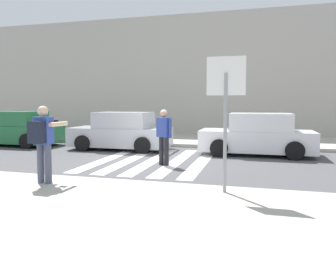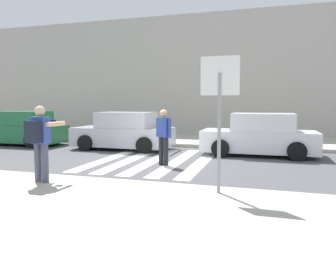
{
  "view_description": "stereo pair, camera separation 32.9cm",
  "coord_description": "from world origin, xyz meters",
  "px_view_note": "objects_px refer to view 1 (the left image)",
  "views": [
    {
      "loc": [
        3.3,
        -10.22,
        1.93
      ],
      "look_at": [
        0.6,
        -0.2,
        1.1
      ],
      "focal_mm": 35.0,
      "sensor_mm": 36.0,
      "label": 1
    },
    {
      "loc": [
        3.61,
        -10.13,
        1.93
      ],
      "look_at": [
        0.6,
        -0.2,
        1.1
      ],
      "focal_mm": 35.0,
      "sensor_mm": 36.0,
      "label": 2
    }
  ],
  "objects_px": {
    "pedestrian_crossing": "(164,134)",
    "parked_car_green": "(16,129)",
    "parked_car_white": "(257,135)",
    "stop_sign": "(226,94)",
    "photographer_with_backpack": "(43,137)",
    "parked_car_silver": "(121,132)"
  },
  "relations": [
    {
      "from": "pedestrian_crossing",
      "to": "parked_car_green",
      "type": "distance_m",
      "value": 8.31
    },
    {
      "from": "parked_car_silver",
      "to": "stop_sign",
      "type": "bearing_deg",
      "value": -51.34
    },
    {
      "from": "stop_sign",
      "to": "parked_car_silver",
      "type": "bearing_deg",
      "value": 128.66
    },
    {
      "from": "pedestrian_crossing",
      "to": "parked_car_white",
      "type": "bearing_deg",
      "value": 45.57
    },
    {
      "from": "stop_sign",
      "to": "pedestrian_crossing",
      "type": "xyz_separation_m",
      "value": [
        -2.15,
        3.13,
        -1.13
      ]
    },
    {
      "from": "parked_car_green",
      "to": "parked_car_silver",
      "type": "distance_m",
      "value": 5.16
    },
    {
      "from": "stop_sign",
      "to": "parked_car_white",
      "type": "xyz_separation_m",
      "value": [
        0.65,
        5.98,
        -1.38
      ]
    },
    {
      "from": "parked_car_green",
      "to": "parked_car_white",
      "type": "relative_size",
      "value": 1.0
    },
    {
      "from": "stop_sign",
      "to": "parked_car_silver",
      "type": "xyz_separation_m",
      "value": [
        -4.79,
        5.98,
        -1.38
      ]
    },
    {
      "from": "pedestrian_crossing",
      "to": "parked_car_green",
      "type": "bearing_deg",
      "value": 159.89
    },
    {
      "from": "photographer_with_backpack",
      "to": "parked_car_green",
      "type": "distance_m",
      "value": 8.71
    },
    {
      "from": "photographer_with_backpack",
      "to": "pedestrian_crossing",
      "type": "bearing_deg",
      "value": 62.36
    },
    {
      "from": "parked_car_green",
      "to": "parked_car_silver",
      "type": "relative_size",
      "value": 1.0
    },
    {
      "from": "photographer_with_backpack",
      "to": "parked_car_silver",
      "type": "xyz_separation_m",
      "value": [
        -0.83,
        6.3,
        -0.44
      ]
    },
    {
      "from": "stop_sign",
      "to": "photographer_with_backpack",
      "type": "height_order",
      "value": "stop_sign"
    },
    {
      "from": "parked_car_green",
      "to": "parked_car_white",
      "type": "height_order",
      "value": "same"
    },
    {
      "from": "photographer_with_backpack",
      "to": "parked_car_white",
      "type": "bearing_deg",
      "value": 53.85
    },
    {
      "from": "parked_car_green",
      "to": "parked_car_white",
      "type": "bearing_deg",
      "value": 0.0
    },
    {
      "from": "photographer_with_backpack",
      "to": "parked_car_white",
      "type": "distance_m",
      "value": 7.82
    },
    {
      "from": "parked_car_green",
      "to": "parked_car_silver",
      "type": "bearing_deg",
      "value": 0.0
    },
    {
      "from": "photographer_with_backpack",
      "to": "stop_sign",
      "type": "bearing_deg",
      "value": 4.63
    },
    {
      "from": "parked_car_silver",
      "to": "parked_car_white",
      "type": "relative_size",
      "value": 1.0
    }
  ]
}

